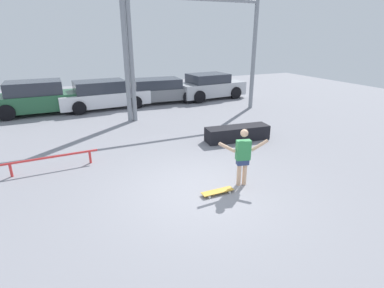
{
  "coord_description": "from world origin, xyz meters",
  "views": [
    {
      "loc": [
        -2.79,
        -5.78,
        3.58
      ],
      "look_at": [
        0.44,
        1.48,
        0.66
      ],
      "focal_mm": 28.0,
      "sensor_mm": 36.0,
      "label": 1
    }
  ],
  "objects_px": {
    "grind_rail": "(52,159)",
    "parked_car_white": "(103,95)",
    "skateboard": "(218,191)",
    "grind_box": "(237,133)",
    "parked_car_green": "(39,98)",
    "parked_car_silver": "(210,86)",
    "parked_car_grey": "(159,91)",
    "skateboarder": "(243,155)"
  },
  "relations": [
    {
      "from": "grind_rail",
      "to": "parked_car_white",
      "type": "xyz_separation_m",
      "value": [
        2.46,
        7.04,
        0.36
      ]
    },
    {
      "from": "skateboarder",
      "to": "parked_car_grey",
      "type": "bearing_deg",
      "value": 97.42
    },
    {
      "from": "grind_box",
      "to": "parked_car_green",
      "type": "relative_size",
      "value": 0.52
    },
    {
      "from": "parked_car_green",
      "to": "grind_rail",
      "type": "bearing_deg",
      "value": -86.77
    },
    {
      "from": "parked_car_silver",
      "to": "parked_car_green",
      "type": "bearing_deg",
      "value": 174.35
    },
    {
      "from": "parked_car_green",
      "to": "parked_car_white",
      "type": "height_order",
      "value": "parked_car_green"
    },
    {
      "from": "grind_rail",
      "to": "parked_car_silver",
      "type": "distance_m",
      "value": 11.13
    },
    {
      "from": "skateboarder",
      "to": "parked_car_grey",
      "type": "relative_size",
      "value": 0.32
    },
    {
      "from": "parked_car_green",
      "to": "grind_box",
      "type": "bearing_deg",
      "value": -48.23
    },
    {
      "from": "skateboard",
      "to": "parked_car_green",
      "type": "xyz_separation_m",
      "value": [
        -4.05,
        10.29,
        0.68
      ]
    },
    {
      "from": "parked_car_grey",
      "to": "grind_box",
      "type": "bearing_deg",
      "value": -82.22
    },
    {
      "from": "parked_car_grey",
      "to": "skateboard",
      "type": "bearing_deg",
      "value": -97.33
    },
    {
      "from": "parked_car_green",
      "to": "parked_car_white",
      "type": "distance_m",
      "value": 2.95
    },
    {
      "from": "grind_box",
      "to": "skateboarder",
      "type": "bearing_deg",
      "value": -120.22
    },
    {
      "from": "skateboarder",
      "to": "grind_rail",
      "type": "bearing_deg",
      "value": 160.05
    },
    {
      "from": "skateboarder",
      "to": "skateboard",
      "type": "xyz_separation_m",
      "value": [
        -0.77,
        -0.17,
        -0.75
      ]
    },
    {
      "from": "skateboarder",
      "to": "grind_rail",
      "type": "height_order",
      "value": "skateboarder"
    },
    {
      "from": "parked_car_green",
      "to": "parked_car_grey",
      "type": "bearing_deg",
      "value": -0.65
    },
    {
      "from": "grind_box",
      "to": "parked_car_grey",
      "type": "distance_m",
      "value": 7.2
    },
    {
      "from": "parked_car_silver",
      "to": "skateboard",
      "type": "bearing_deg",
      "value": -121.08
    },
    {
      "from": "grind_box",
      "to": "grind_rail",
      "type": "height_order",
      "value": "grind_box"
    },
    {
      "from": "grind_box",
      "to": "skateboard",
      "type": "bearing_deg",
      "value": -128.58
    },
    {
      "from": "grind_box",
      "to": "parked_car_white",
      "type": "relative_size",
      "value": 0.51
    },
    {
      "from": "parked_car_green",
      "to": "parked_car_grey",
      "type": "distance_m",
      "value": 5.98
    },
    {
      "from": "parked_car_green",
      "to": "parked_car_silver",
      "type": "xyz_separation_m",
      "value": [
        9.04,
        -0.1,
        -0.04
      ]
    },
    {
      "from": "grind_box",
      "to": "parked_car_green",
      "type": "bearing_deg",
      "value": 132.38
    },
    {
      "from": "parked_car_green",
      "to": "parked_car_grey",
      "type": "xyz_separation_m",
      "value": [
        5.98,
        -0.0,
        -0.09
      ]
    },
    {
      "from": "parked_car_green",
      "to": "parked_car_silver",
      "type": "bearing_deg",
      "value": -1.25
    },
    {
      "from": "skateboarder",
      "to": "grind_box",
      "type": "bearing_deg",
      "value": 73.7
    },
    {
      "from": "skateboard",
      "to": "parked_car_silver",
      "type": "height_order",
      "value": "parked_car_silver"
    },
    {
      "from": "skateboard",
      "to": "parked_car_silver",
      "type": "xyz_separation_m",
      "value": [
        4.99,
        10.19,
        0.64
      ]
    },
    {
      "from": "grind_rail",
      "to": "parked_car_grey",
      "type": "distance_m",
      "value": 9.06
    },
    {
      "from": "grind_rail",
      "to": "parked_car_silver",
      "type": "height_order",
      "value": "parked_car_silver"
    },
    {
      "from": "skateboard",
      "to": "parked_car_green",
      "type": "bearing_deg",
      "value": 110.44
    },
    {
      "from": "parked_car_white",
      "to": "parked_car_grey",
      "type": "distance_m",
      "value": 3.04
    },
    {
      "from": "parked_car_grey",
      "to": "parked_car_silver",
      "type": "relative_size",
      "value": 1.13
    },
    {
      "from": "parked_car_silver",
      "to": "grind_rail",
      "type": "bearing_deg",
      "value": -145.32
    },
    {
      "from": "parked_car_green",
      "to": "skateboard",
      "type": "bearing_deg",
      "value": -69.11
    },
    {
      "from": "skateboard",
      "to": "grind_box",
      "type": "distance_m",
      "value": 4.0
    },
    {
      "from": "parked_car_white",
      "to": "grind_rail",
      "type": "bearing_deg",
      "value": -112.77
    },
    {
      "from": "skateboarder",
      "to": "parked_car_white",
      "type": "height_order",
      "value": "skateboarder"
    },
    {
      "from": "parked_car_white",
      "to": "parked_car_silver",
      "type": "bearing_deg",
      "value": -2.95
    }
  ]
}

